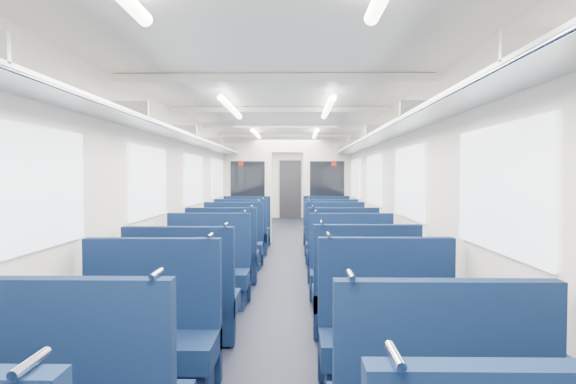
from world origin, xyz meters
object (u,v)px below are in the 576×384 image
object	(u,v)px
bulkhead	(287,187)
seat_19	(327,231)
seat_7	(389,343)
seat_11	(352,277)
seat_13	(342,259)
seat_15	(335,247)
seat_18	(247,231)
seat_6	(148,345)
seat_16	(242,237)
seat_12	(223,259)
seat_17	(330,238)
seat_10	(207,276)
seat_14	(233,247)
seat_9	(365,300)
end_door	(290,189)
seat_8	(183,305)

from	to	relation	value
bulkhead	seat_19	distance (m)	1.38
seat_7	seat_11	size ratio (longest dim) A/B	1.00
seat_13	seat_15	bearing A→B (deg)	90.00
seat_15	seat_19	world-z (taller)	same
seat_7	seat_18	bearing A→B (deg)	103.91
seat_6	seat_16	world-z (taller)	same
seat_12	seat_18	world-z (taller)	same
seat_7	seat_15	distance (m)	4.56
seat_17	seat_18	bearing A→B (deg)	148.54
seat_6	seat_12	world-z (taller)	same
seat_12	seat_18	xyz separation A→B (m)	(0.00, 3.31, 0.00)
seat_7	seat_10	distance (m)	2.76
seat_10	seat_19	bearing A→B (deg)	70.33
seat_6	seat_10	size ratio (longest dim) A/B	1.00
seat_14	seat_16	world-z (taller)	same
seat_9	seat_12	xyz separation A→B (m)	(-1.66, 2.22, 0.00)
seat_6	seat_18	distance (m)	6.77
seat_7	seat_13	bearing A→B (deg)	90.00
end_door	seat_15	distance (m)	9.18
bulkhead	seat_15	world-z (taller)	bulkhead
seat_12	seat_16	bearing A→B (deg)	90.00
seat_6	seat_13	xyz separation A→B (m)	(1.66, 3.49, 0.00)
seat_6	seat_16	bearing A→B (deg)	90.00
end_door	seat_18	bearing A→B (deg)	-96.78
seat_6	seat_19	xyz separation A→B (m)	(1.66, 6.92, 0.00)
seat_9	seat_12	world-z (taller)	same
seat_19	bulkhead	bearing A→B (deg)	142.65
seat_12	seat_15	world-z (taller)	same
seat_8	seat_18	bearing A→B (deg)	90.00
seat_9	seat_18	bearing A→B (deg)	106.72
seat_12	seat_17	world-z (taller)	same
seat_9	seat_19	world-z (taller)	same
end_door	seat_12	bearing A→B (deg)	-94.61
seat_10	seat_17	xyz separation A→B (m)	(1.66, 3.48, 0.00)
seat_17	seat_13	bearing A→B (deg)	-90.00
seat_16	seat_15	bearing A→B (deg)	-35.86
seat_13	seat_17	size ratio (longest dim) A/B	1.00
seat_7	seat_9	xyz separation A→B (m)	(0.00, 1.18, 0.00)
seat_8	seat_16	bearing A→B (deg)	90.00
seat_10	seat_6	bearing A→B (deg)	-90.00
bulkhead	seat_14	bearing A→B (deg)	-105.48
seat_19	seat_17	bearing A→B (deg)	-90.00
end_door	seat_13	size ratio (longest dim) A/B	1.84
seat_9	seat_10	bearing A→B (deg)	148.10
seat_18	seat_10	bearing A→B (deg)	-90.00
seat_9	seat_19	xyz separation A→B (m)	(0.00, 5.68, 0.00)
bulkhead	seat_10	world-z (taller)	bulkhead
seat_7	bulkhead	bearing A→B (deg)	96.33
seat_13	seat_15	distance (m)	1.14
seat_6	seat_17	xyz separation A→B (m)	(1.66, 5.75, 0.00)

